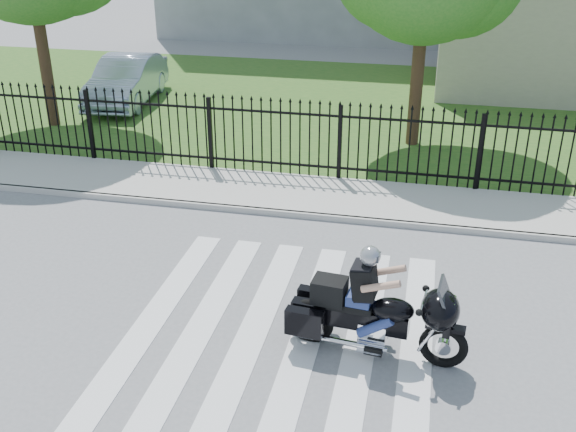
# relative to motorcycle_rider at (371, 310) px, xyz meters

# --- Properties ---
(ground) EXTENTS (120.00, 120.00, 0.00)m
(ground) POSITION_rel_motorcycle_rider_xyz_m (-1.33, 0.13, -0.70)
(ground) COLOR slate
(ground) RESTS_ON ground
(crosswalk) EXTENTS (5.00, 5.50, 0.01)m
(crosswalk) POSITION_rel_motorcycle_rider_xyz_m (-1.33, 0.13, -0.70)
(crosswalk) COLOR silver
(crosswalk) RESTS_ON ground
(sidewalk) EXTENTS (40.00, 2.00, 0.12)m
(sidewalk) POSITION_rel_motorcycle_rider_xyz_m (-1.33, 5.13, -0.64)
(sidewalk) COLOR #ADAAA3
(sidewalk) RESTS_ON ground
(curb) EXTENTS (40.00, 0.12, 0.12)m
(curb) POSITION_rel_motorcycle_rider_xyz_m (-1.33, 4.13, -0.64)
(curb) COLOR #ADAAA3
(curb) RESTS_ON ground
(grass_strip) EXTENTS (40.00, 12.00, 0.02)m
(grass_strip) POSITION_rel_motorcycle_rider_xyz_m (-1.33, 12.13, -0.69)
(grass_strip) COLOR #28561D
(grass_strip) RESTS_ON ground
(iron_fence) EXTENTS (26.00, 0.04, 1.80)m
(iron_fence) POSITION_rel_motorcycle_rider_xyz_m (-1.33, 6.13, 0.20)
(iron_fence) COLOR black
(iron_fence) RESTS_ON ground
(motorcycle_rider) EXTENTS (2.59, 0.98, 1.72)m
(motorcycle_rider) POSITION_rel_motorcycle_rider_xyz_m (0.00, 0.00, 0.00)
(motorcycle_rider) COLOR black
(motorcycle_rider) RESTS_ON ground
(parked_car) EXTENTS (1.96, 4.43, 1.41)m
(parked_car) POSITION_rel_motorcycle_rider_xyz_m (-8.69, 11.12, 0.02)
(parked_car) COLOR #A0AECA
(parked_car) RESTS_ON grass_strip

